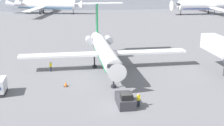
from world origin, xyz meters
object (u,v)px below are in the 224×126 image
(airplane_main, at_px, (104,50))
(jet_bridge, at_px, (222,47))
(pushback_tug, at_px, (125,100))
(worker_near_tug, at_px, (139,100))
(traffic_cone_left, at_px, (66,84))
(worker_by_wing, at_px, (51,66))
(airplane_parked_far_left, at_px, (44,5))
(airplane_parked_far_right, at_px, (210,5))

(airplane_main, distance_m, jet_bridge, 19.97)
(pushback_tug, distance_m, worker_near_tug, 1.74)
(pushback_tug, xyz_separation_m, worker_near_tug, (1.61, -0.65, 0.19))
(airplane_main, bearing_deg, traffic_cone_left, -128.52)
(worker_by_wing, height_order, traffic_cone_left, worker_by_wing)
(pushback_tug, xyz_separation_m, jet_bridge, (18.60, 11.37, 3.72))
(pushback_tug, xyz_separation_m, airplane_parked_far_left, (-16.35, 101.05, 3.12))
(jet_bridge, bearing_deg, worker_near_tug, -144.73)
(pushback_tug, height_order, jet_bridge, jet_bridge)
(worker_by_wing, distance_m, jet_bridge, 29.19)
(worker_near_tug, bearing_deg, traffic_cone_left, 135.93)
(traffic_cone_left, bearing_deg, worker_by_wing, 107.52)
(traffic_cone_left, bearing_deg, airplane_main, 51.48)
(airplane_main, relative_size, worker_near_tug, 16.94)
(worker_near_tug, relative_size, airplane_parked_far_right, 0.05)
(airplane_parked_far_right, bearing_deg, worker_near_tug, -119.77)
(airplane_parked_far_left, bearing_deg, worker_by_wing, -85.72)
(worker_by_wing, bearing_deg, airplane_main, 3.96)
(airplane_main, relative_size, worker_by_wing, 17.11)
(pushback_tug, height_order, worker_by_wing, pushback_tug)
(airplane_parked_far_right, bearing_deg, airplane_main, -126.53)
(airplane_main, height_order, traffic_cone_left, airplane_main)
(airplane_parked_far_left, bearing_deg, jet_bridge, -68.71)
(airplane_main, distance_m, airplane_parked_far_left, 85.75)
(worker_by_wing, relative_size, airplane_parked_far_left, 0.04)
(worker_near_tug, bearing_deg, pushback_tug, 157.90)
(traffic_cone_left, relative_size, airplane_parked_far_right, 0.02)
(airplane_parked_far_left, bearing_deg, airplane_parked_far_right, -9.95)
(pushback_tug, height_order, traffic_cone_left, pushback_tug)
(worker_near_tug, xyz_separation_m, jet_bridge, (16.99, 12.02, 3.53))
(worker_by_wing, bearing_deg, pushback_tug, -58.20)
(worker_near_tug, xyz_separation_m, airplane_parked_far_left, (-17.95, 101.70, 2.93))
(pushback_tug, height_order, worker_near_tug, pushback_tug)
(worker_near_tug, distance_m, worker_by_wing, 20.38)
(airplane_main, bearing_deg, worker_near_tug, -82.77)
(airplane_parked_far_left, height_order, airplane_parked_far_right, airplane_parked_far_right)
(worker_by_wing, bearing_deg, traffic_cone_left, -72.48)
(pushback_tug, distance_m, jet_bridge, 22.11)
(airplane_parked_far_right, bearing_deg, jet_bridge, -113.83)
(traffic_cone_left, bearing_deg, worker_near_tug, -44.07)
(traffic_cone_left, bearing_deg, pushback_tug, -47.44)
(traffic_cone_left, bearing_deg, airplane_parked_far_right, 53.25)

